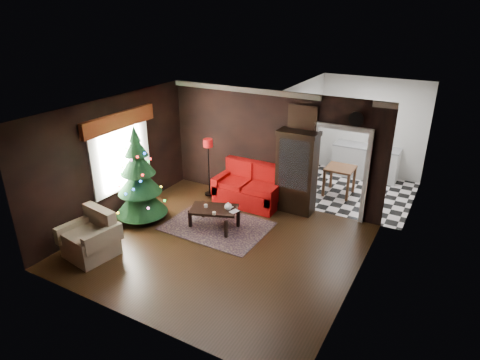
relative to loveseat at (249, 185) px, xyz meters
The scene contains 26 objects.
floor 2.15m from the loveseat, 78.96° to the right, with size 5.50×5.50×0.00m, color black.
ceiling 3.11m from the loveseat, 78.96° to the right, with size 5.50×5.50×0.00m, color white.
wall_back 1.08m from the loveseat, 48.37° to the left, with size 5.50×5.50×0.00m, color black.
wall_front 4.66m from the loveseat, 84.98° to the right, with size 5.50×5.50×0.00m, color black.
wall_left 3.25m from the loveseat, 138.90° to the right, with size 5.50×5.50×0.00m, color black.
wall_right 3.86m from the loveseat, 33.06° to the right, with size 5.50×5.50×0.00m, color black.
doorway 2.22m from the loveseat, 12.09° to the left, with size 1.10×0.10×2.10m, color white, non-canonical shape.
left_window 3.11m from the loveseat, 141.31° to the right, with size 0.05×1.60×1.40m, color white.
valance 3.40m from the loveseat, 140.32° to the right, with size 0.12×2.10×0.35m, color maroon.
kitchen_floor 2.91m from the loveseat, 42.88° to the left, with size 3.00×3.00×0.00m, color white.
kitchen_window 4.17m from the loveseat, 58.30° to the left, with size 0.70×0.06×0.70m, color white.
rug 1.46m from the loveseat, 92.66° to the right, with size 2.23×1.63×0.01m, color #2C2428.
loveseat is the anchor object (origin of this frame).
curio_cabinet 1.25m from the loveseat, 10.83° to the left, with size 0.90×0.45×1.90m, color black, non-canonical shape.
floor_lamp 1.11m from the loveseat, behind, with size 0.25×0.25×1.48m, color black, non-canonical shape.
christmas_tree 2.66m from the loveseat, 133.15° to the right, with size 1.18×1.18×2.25m, color black, non-canonical shape.
armchair 3.92m from the loveseat, 114.38° to the right, with size 0.89×0.89×0.91m, color beige, non-canonical shape.
coffee_table 1.46m from the loveseat, 94.18° to the right, with size 1.02×0.61×0.46m, color black, non-canonical shape.
teapot 1.36m from the loveseat, 80.98° to the right, with size 0.18×0.18×0.17m, color white, non-canonical shape.
cup_a 1.49m from the loveseat, 101.19° to the right, with size 0.08×0.08×0.07m, color white.
cup_b 1.67m from the loveseat, 88.04° to the right, with size 0.08×0.08×0.06m, color silver.
book 1.36m from the loveseat, 77.18° to the right, with size 0.14×0.01×0.20m, color gray.
wall_clock 3.04m from the loveseat, ahead, with size 0.32×0.32×0.06m, color white.
painting 2.13m from the loveseat, 19.40° to the left, with size 0.62×0.05×0.52m, color tan.
kitchen_counter 3.79m from the loveseat, 56.31° to the left, with size 1.80×0.60×0.90m, color silver.
kitchen_table 2.45m from the loveseat, 42.51° to the left, with size 0.70×0.70×0.75m, color brown, non-canonical shape.
Camera 1 is at (3.95, -6.19, 4.62)m, focal length 30.96 mm.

